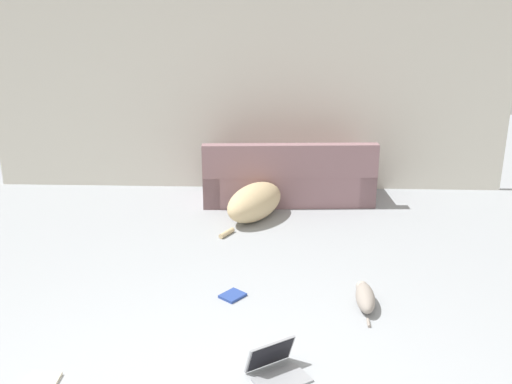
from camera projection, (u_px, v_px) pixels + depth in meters
The scene contains 7 objects.
wall_back at pixel (247, 95), 7.24m from camera, with size 6.63×0.06×2.44m.
couch at pixel (288, 180), 7.03m from camera, with size 2.10×0.90×0.78m.
dog at pixel (257, 201), 6.48m from camera, with size 0.86×1.25×0.41m.
cat at pixel (365, 297), 4.62m from camera, with size 0.16×0.61×0.16m.
laptop_open at pixel (275, 365), 3.76m from camera, with size 0.46×0.45×0.23m.
book_cream at pixel (43, 379), 3.72m from camera, with size 0.21×0.14×0.02m.
book_blue at pixel (233, 296), 4.78m from camera, with size 0.24×0.25×0.02m.
Camera 1 is at (0.40, -2.54, 2.36)m, focal length 40.00 mm.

